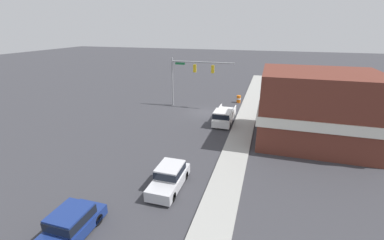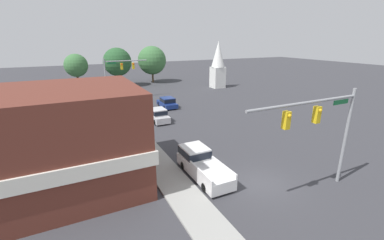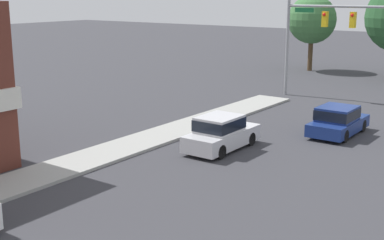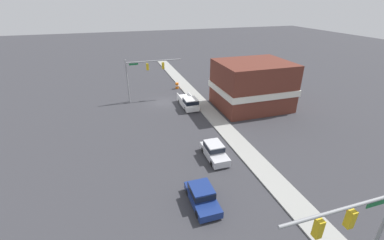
# 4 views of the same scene
# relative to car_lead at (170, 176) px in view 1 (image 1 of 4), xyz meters

# --- Properties ---
(ground_plane) EXTENTS (200.00, 200.00, 0.00)m
(ground_plane) POSITION_rel_car_lead_xyz_m (1.89, -17.20, -0.86)
(ground_plane) COLOR #38383D
(sidewalk_curb) EXTENTS (2.40, 60.00, 0.14)m
(sidewalk_curb) POSITION_rel_car_lead_xyz_m (-3.81, -17.20, -0.79)
(sidewalk_curb) COLOR #9E9E99
(sidewalk_curb) RESTS_ON ground
(near_signal_assembly) EXTENTS (8.88, 0.49, 6.88)m
(near_signal_assembly) POSITION_rel_car_lead_xyz_m (4.28, -19.37, 4.19)
(near_signal_assembly) COLOR gray
(near_signal_assembly) RESTS_ON ground
(car_lead) EXTENTS (1.79, 4.35, 1.67)m
(car_lead) POSITION_rel_car_lead_xyz_m (0.00, 0.00, 0.00)
(car_lead) COLOR black
(car_lead) RESTS_ON ground
(car_oncoming) EXTENTS (1.91, 4.29, 1.54)m
(car_oncoming) POSITION_rel_car_lead_xyz_m (3.48, 5.90, -0.06)
(car_oncoming) COLOR black
(car_oncoming) RESTS_ON ground
(pickup_truck_parked) EXTENTS (1.99, 5.67, 1.84)m
(pickup_truck_parked) POSITION_rel_car_lead_xyz_m (-1.41, -13.99, 0.05)
(pickup_truck_parked) COLOR black
(pickup_truck_parked) RESTS_ON ground
(construction_barrel) EXTENTS (0.61, 0.61, 1.11)m
(construction_barrel) POSITION_rel_car_lead_xyz_m (-2.01, -23.44, -0.30)
(construction_barrel) COLOR orange
(construction_barrel) RESTS_ON ground
(corner_brick_building) EXTENTS (10.78, 8.85, 6.99)m
(corner_brick_building) POSITION_rel_car_lead_xyz_m (-10.75, -11.53, 2.58)
(corner_brick_building) COLOR brown
(corner_brick_building) RESTS_ON ground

